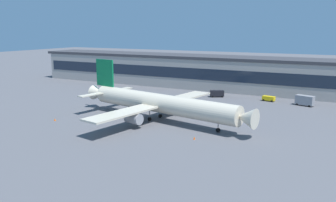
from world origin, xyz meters
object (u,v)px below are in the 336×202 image
airliner (159,103)px  follow_me_car (268,98)px  stair_truck (304,100)px  traffic_cone_2 (55,120)px  traffic_cone_0 (194,138)px  crew_van (217,93)px  traffic_cone_1 (98,122)px

airliner → follow_me_car: airliner is taller
stair_truck → traffic_cone_2: stair_truck is taller
stair_truck → traffic_cone_2: size_ratio=8.84×
stair_truck → traffic_cone_0: bearing=-109.6°
airliner → stair_truck: size_ratio=8.96×
stair_truck → airliner: bearing=-130.9°
follow_me_car → crew_van: 19.22m
airliner → traffic_cone_2: bearing=-150.9°
stair_truck → traffic_cone_0: 54.85m
follow_me_car → traffic_cone_1: follow_me_car is taller
traffic_cone_2 → airliner: bearing=29.1°
stair_truck → traffic_cone_2: bearing=-138.1°
traffic_cone_0 → traffic_cone_2: 42.24m
airliner → stair_truck: bearing=49.1°
stair_truck → crew_van: stair_truck is taller
traffic_cone_1 → traffic_cone_2: size_ratio=0.87×
crew_van → traffic_cone_1: 54.09m
follow_me_car → traffic_cone_0: follow_me_car is taller
stair_truck → traffic_cone_1: 69.76m
airliner → traffic_cone_1: 17.85m
airliner → crew_van: airliner is taller
crew_van → traffic_cone_2: bearing=-117.6°
stair_truck → crew_van: (-31.65, 0.99, -0.52)m
follow_me_car → traffic_cone_1: 63.53m
traffic_cone_1 → stair_truck: bearing=46.4°
follow_me_car → stair_truck: bearing=-9.5°
follow_me_car → airliner: bearing=-117.7°
airliner → crew_van: (2.88, 40.87, -3.53)m
traffic_cone_0 → traffic_cone_2: (-42.16, -2.71, 0.04)m
airliner → crew_van: bearing=86.0°
follow_me_car → traffic_cone_1: bearing=-124.1°
stair_truck → traffic_cone_2: (-60.54, -54.37, -1.62)m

